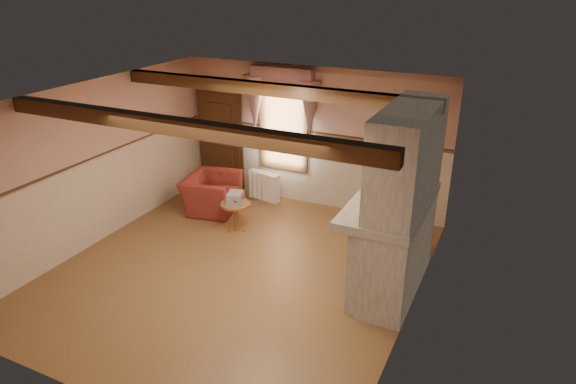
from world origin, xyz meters
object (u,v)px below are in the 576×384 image
at_px(side_table, 236,217).
at_px(oil_lamp, 400,179).
at_px(mantel_clock, 402,180).
at_px(armchair, 212,193).
at_px(radiator, 264,186).
at_px(bowl, 390,199).

xyz_separation_m(side_table, oil_lamp, (2.97, -0.08, 1.29)).
bearing_deg(mantel_clock, armchair, 171.73).
bearing_deg(radiator, side_table, -71.41).
relative_size(armchair, oil_lamp, 3.94).
bearing_deg(radiator, oil_lamp, -15.24).
bearing_deg(oil_lamp, mantel_clock, 90.00).
xyz_separation_m(armchair, side_table, (0.91, -0.57, -0.08)).
bearing_deg(side_table, oil_lamp, -1.58).
relative_size(side_table, radiator, 0.79).
bearing_deg(oil_lamp, radiator, 153.70).
bearing_deg(armchair, mantel_clock, -108.92).
distance_m(armchair, radiator, 1.16).
relative_size(armchair, side_table, 2.00).
bearing_deg(mantel_clock, side_table, -179.81).
height_order(armchair, radiator, armchair).
bearing_deg(side_table, radiator, 97.53).
bearing_deg(side_table, mantel_clock, 0.19).
bearing_deg(armchair, oil_lamp, -110.25).
height_order(side_table, radiator, radiator).
distance_m(radiator, bowl, 4.00).
height_order(radiator, bowl, bowl).
xyz_separation_m(radiator, mantel_clock, (3.17, -1.47, 1.22)).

